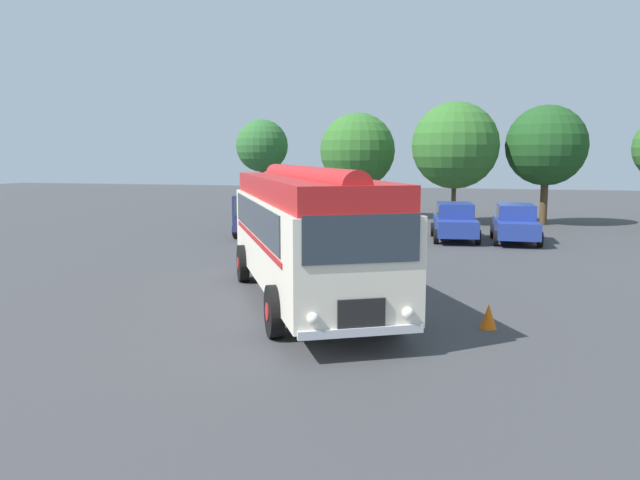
% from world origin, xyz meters
% --- Properties ---
extents(ground_plane, '(120.00, 120.00, 0.00)m').
position_xyz_m(ground_plane, '(0.00, 0.00, 0.00)').
color(ground_plane, '#3D3D3F').
extents(vintage_bus, '(6.93, 10.04, 3.49)m').
position_xyz_m(vintage_bus, '(-0.63, 0.49, 1.89)').
color(vintage_bus, silver).
rests_on(vintage_bus, ground).
extents(car_near_left, '(2.29, 4.36, 1.66)m').
position_xyz_m(car_near_left, '(-3.23, 13.55, 0.85)').
color(car_near_left, '#144C28').
rests_on(car_near_left, ground).
extents(car_mid_left, '(2.08, 4.26, 1.66)m').
position_xyz_m(car_mid_left, '(-0.71, 12.74, 0.85)').
color(car_mid_left, '#B7BABF').
rests_on(car_mid_left, ground).
extents(car_mid_right, '(2.38, 4.39, 1.66)m').
position_xyz_m(car_mid_right, '(2.49, 13.60, 0.85)').
color(car_mid_right, navy).
rests_on(car_mid_right, ground).
extents(car_far_right, '(2.10, 4.27, 1.66)m').
position_xyz_m(car_far_right, '(5.09, 13.53, 0.85)').
color(car_far_right, navy).
rests_on(car_far_right, ground).
extents(box_van, '(2.62, 5.88, 2.50)m').
position_xyz_m(box_van, '(-6.24, 13.74, 1.36)').
color(box_van, navy).
rests_on(box_van, ground).
extents(tree_far_left, '(3.21, 3.21, 5.99)m').
position_xyz_m(tree_far_left, '(-9.66, 21.87, 4.29)').
color(tree_far_left, '#4C3823').
rests_on(tree_far_left, ground).
extents(tree_left_of_centre, '(4.46, 4.46, 6.31)m').
position_xyz_m(tree_left_of_centre, '(-3.62, 21.87, 4.03)').
color(tree_left_of_centre, '#4C3823').
rests_on(tree_left_of_centre, ground).
extents(tree_centre, '(4.73, 4.73, 6.69)m').
position_xyz_m(tree_centre, '(1.94, 20.33, 4.40)').
color(tree_centre, '#4C3823').
rests_on(tree_centre, ground).
extents(tree_right_of_centre, '(4.34, 4.34, 6.49)m').
position_xyz_m(tree_right_of_centre, '(6.80, 21.35, 4.35)').
color(tree_right_of_centre, '#4C3823').
rests_on(tree_right_of_centre, ground).
extents(traffic_cone, '(0.36, 0.36, 0.55)m').
position_xyz_m(traffic_cone, '(3.98, -1.01, 0.28)').
color(traffic_cone, orange).
rests_on(traffic_cone, ground).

